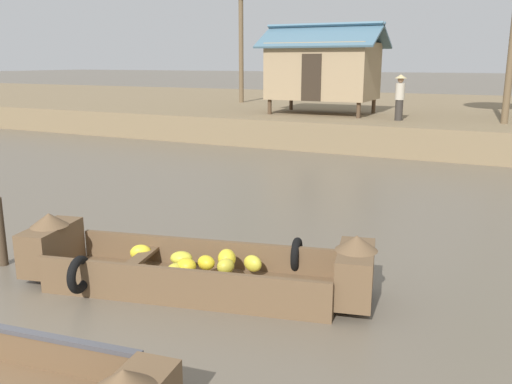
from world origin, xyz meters
TOP-DOWN VIEW (x-y plane):
  - ground_plane at (0.00, 10.00)m, footprint 300.00×300.00m
  - riverbank_strip at (0.00, 25.66)m, footprint 160.00×20.00m
  - banana_boat at (0.92, 3.65)m, footprint 5.12×2.55m
  - stilt_house_left at (-2.60, 19.12)m, footprint 4.83×3.18m
  - vendor_person at (0.82, 17.81)m, footprint 0.44×0.44m
  - mooring_post at (-2.32, 3.10)m, footprint 0.14×0.14m

SIDE VIEW (x-z plane):
  - ground_plane at x=0.00m, z-range 0.00..0.00m
  - banana_boat at x=0.92m, z-range -0.16..0.81m
  - riverbank_strip at x=0.00m, z-range 0.00..1.05m
  - mooring_post at x=-2.32m, z-range 0.00..1.11m
  - vendor_person at x=0.82m, z-range 1.15..2.81m
  - stilt_house_left at x=-2.60m, z-range 1.05..4.65m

